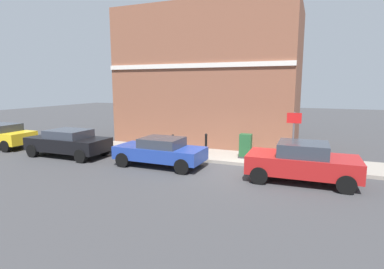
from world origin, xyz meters
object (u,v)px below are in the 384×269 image
(utility_cabinet, at_px, (246,147))
(street_sign, at_px, (294,131))
(bollard_far_kerb, at_px, (173,144))
(car_red, at_px, (302,162))
(car_black, at_px, (68,142))
(bollard_near_cabinet, at_px, (206,143))
(car_blue, at_px, (160,151))

(utility_cabinet, relative_size, street_sign, 0.50)
(bollard_far_kerb, bearing_deg, car_red, -104.56)
(car_red, xyz_separation_m, street_sign, (1.78, 0.46, 0.90))
(car_black, distance_m, utility_cabinet, 8.86)
(utility_cabinet, height_order, street_sign, street_sign)
(bollard_near_cabinet, bearing_deg, bollard_far_kerb, 121.61)
(car_black, relative_size, bollard_far_kerb, 4.01)
(car_blue, bearing_deg, car_black, 1.31)
(car_blue, height_order, bollard_far_kerb, car_blue)
(bollard_far_kerb, height_order, street_sign, street_sign)
(utility_cabinet, distance_m, bollard_near_cabinet, 2.03)
(bollard_near_cabinet, relative_size, bollard_far_kerb, 1.00)
(car_red, distance_m, bollard_near_cabinet, 5.26)
(car_red, relative_size, bollard_far_kerb, 3.84)
(bollard_far_kerb, distance_m, street_sign, 5.70)
(car_blue, height_order, car_black, car_black)
(car_red, bearing_deg, bollard_near_cabinet, -28.81)
(car_black, bearing_deg, bollard_far_kerb, -162.12)
(car_blue, xyz_separation_m, car_black, (-0.04, 5.23, 0.04))
(car_blue, distance_m, utility_cabinet, 4.06)
(car_red, xyz_separation_m, car_black, (-0.06, 11.15, -0.04))
(car_black, height_order, bollard_near_cabinet, car_black)
(car_red, relative_size, bollard_near_cabinet, 3.84)
(bollard_far_kerb, bearing_deg, car_black, 107.90)
(utility_cabinet, bearing_deg, car_black, 105.82)
(car_blue, distance_m, bollard_far_kerb, 1.61)
(bollard_far_kerb, bearing_deg, car_blue, -174.58)
(bollard_far_kerb, bearing_deg, street_sign, -87.90)
(utility_cabinet, relative_size, bollard_far_kerb, 1.11)
(car_red, relative_size, car_black, 0.96)
(car_red, xyz_separation_m, utility_cabinet, (2.35, 2.63, -0.08))
(car_blue, xyz_separation_m, street_sign, (1.80, -5.46, 0.98))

